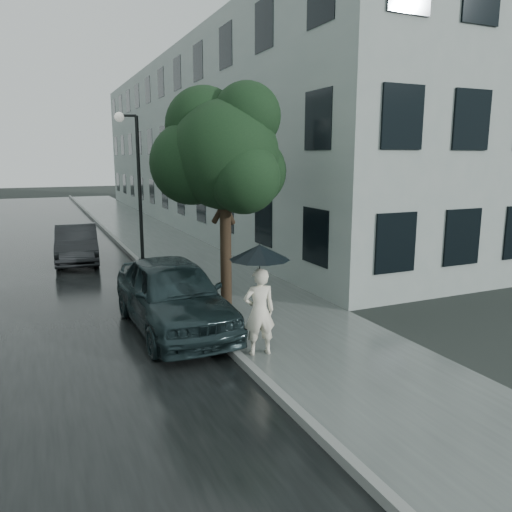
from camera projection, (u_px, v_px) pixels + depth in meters
name	position (u px, v px, depth m)	size (l,w,h in m)	color
ground	(308.00, 344.00, 9.95)	(120.00, 120.00, 0.00)	black
sidewalk	(169.00, 247.00, 20.80)	(3.50, 60.00, 0.01)	slate
kerb_near	(124.00, 248.00, 20.05)	(0.15, 60.00, 0.15)	slate
asphalt_road	(29.00, 257.00, 18.66)	(6.85, 60.00, 0.00)	black
building_near	(222.00, 143.00, 28.73)	(7.02, 36.00, 9.00)	#8F9C97
pedestrian	(259.00, 312.00, 9.31)	(0.61, 0.40, 1.66)	silver
umbrella	(260.00, 252.00, 9.07)	(1.33, 1.33, 1.23)	black
street_tree	(223.00, 153.00, 11.76)	(3.35, 3.05, 5.40)	#332619
lamp_post	(135.00, 179.00, 16.84)	(0.83, 0.44, 5.13)	black
car_near	(173.00, 294.00, 10.71)	(1.83, 4.55, 1.55)	#19282B
car_far	(77.00, 244.00, 17.71)	(1.39, 3.98, 1.31)	black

